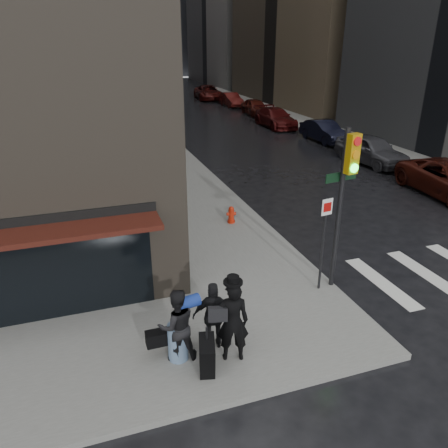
{
  "coord_description": "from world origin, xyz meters",
  "views": [
    {
      "loc": [
        -4.42,
        -7.97,
        6.62
      ],
      "look_at": [
        -0.45,
        3.73,
        1.3
      ],
      "focal_mm": 35.0,
      "sensor_mm": 36.0,
      "label": 1
    }
  ],
  "objects_px": {
    "fire_hydrant": "(231,215)",
    "parked_car_6": "(208,92)",
    "parked_car_2": "(324,131)",
    "man_jeans": "(177,325)",
    "parked_car_4": "(255,107)",
    "parked_car_1": "(371,150)",
    "man_overcoat": "(227,327)",
    "man_greycoat": "(214,316)",
    "parked_car_3": "(276,118)",
    "traffic_light": "(343,190)",
    "parked_car_5": "(231,100)"
  },
  "relations": [
    {
      "from": "fire_hydrant",
      "to": "parked_car_6",
      "type": "bearing_deg",
      "value": 74.49
    },
    {
      "from": "parked_car_2",
      "to": "parked_car_6",
      "type": "xyz_separation_m",
      "value": [
        -1.18,
        23.24,
        0.07
      ]
    },
    {
      "from": "man_jeans",
      "to": "parked_car_4",
      "type": "height_order",
      "value": "man_jeans"
    },
    {
      "from": "parked_car_1",
      "to": "parked_car_2",
      "type": "distance_m",
      "value": 5.83
    },
    {
      "from": "man_overcoat",
      "to": "parked_car_1",
      "type": "bearing_deg",
      "value": -120.69
    },
    {
      "from": "parked_car_1",
      "to": "man_greycoat",
      "type": "bearing_deg",
      "value": -142.24
    },
    {
      "from": "parked_car_6",
      "to": "parked_car_3",
      "type": "bearing_deg",
      "value": -83.64
    },
    {
      "from": "man_jeans",
      "to": "parked_car_1",
      "type": "bearing_deg",
      "value": -138.63
    },
    {
      "from": "man_overcoat",
      "to": "man_greycoat",
      "type": "distance_m",
      "value": 0.58
    },
    {
      "from": "man_overcoat",
      "to": "parked_car_4",
      "type": "relative_size",
      "value": 0.5
    },
    {
      "from": "parked_car_1",
      "to": "parked_car_4",
      "type": "xyz_separation_m",
      "value": [
        0.23,
        17.43,
        -0.08
      ]
    },
    {
      "from": "man_jeans",
      "to": "man_greycoat",
      "type": "height_order",
      "value": "man_jeans"
    },
    {
      "from": "man_greycoat",
      "to": "traffic_light",
      "type": "height_order",
      "value": "traffic_light"
    },
    {
      "from": "man_greycoat",
      "to": "parked_car_4",
      "type": "height_order",
      "value": "man_greycoat"
    },
    {
      "from": "parked_car_1",
      "to": "parked_car_5",
      "type": "height_order",
      "value": "parked_car_1"
    },
    {
      "from": "parked_car_6",
      "to": "man_jeans",
      "type": "bearing_deg",
      "value": -102.25
    },
    {
      "from": "man_greycoat",
      "to": "parked_car_3",
      "type": "xyz_separation_m",
      "value": [
        12.72,
        24.07,
        -0.23
      ]
    },
    {
      "from": "man_overcoat",
      "to": "parked_car_6",
      "type": "xyz_separation_m",
      "value": [
        12.34,
        42.06,
        -0.25
      ]
    },
    {
      "from": "parked_car_1",
      "to": "parked_car_2",
      "type": "bearing_deg",
      "value": 79.96
    },
    {
      "from": "parked_car_4",
      "to": "fire_hydrant",
      "type": "bearing_deg",
      "value": -112.73
    },
    {
      "from": "man_overcoat",
      "to": "parked_car_6",
      "type": "distance_m",
      "value": 43.84
    },
    {
      "from": "parked_car_5",
      "to": "parked_car_6",
      "type": "bearing_deg",
      "value": 96.38
    },
    {
      "from": "parked_car_4",
      "to": "parked_car_5",
      "type": "height_order",
      "value": "parked_car_4"
    },
    {
      "from": "parked_car_4",
      "to": "parked_car_6",
      "type": "distance_m",
      "value": 11.66
    },
    {
      "from": "fire_hydrant",
      "to": "parked_car_6",
      "type": "distance_m",
      "value": 36.2
    },
    {
      "from": "man_overcoat",
      "to": "traffic_light",
      "type": "xyz_separation_m",
      "value": [
        3.81,
        1.94,
        1.99
      ]
    },
    {
      "from": "parked_car_1",
      "to": "man_jeans",
      "type": "bearing_deg",
      "value": -143.77
    },
    {
      "from": "parked_car_2",
      "to": "parked_car_6",
      "type": "relative_size",
      "value": 0.77
    },
    {
      "from": "parked_car_1",
      "to": "parked_car_4",
      "type": "bearing_deg",
      "value": 83.64
    },
    {
      "from": "parked_car_1",
      "to": "parked_car_6",
      "type": "relative_size",
      "value": 0.84
    },
    {
      "from": "man_greycoat",
      "to": "parked_car_3",
      "type": "height_order",
      "value": "man_greycoat"
    },
    {
      "from": "man_jeans",
      "to": "parked_car_2",
      "type": "relative_size",
      "value": 0.4
    },
    {
      "from": "traffic_light",
      "to": "parked_car_1",
      "type": "xyz_separation_m",
      "value": [
        9.25,
        11.08,
        -2.21
      ]
    },
    {
      "from": "traffic_light",
      "to": "parked_car_2",
      "type": "distance_m",
      "value": 19.61
    },
    {
      "from": "traffic_light",
      "to": "parked_car_2",
      "type": "bearing_deg",
      "value": 51.15
    },
    {
      "from": "parked_car_3",
      "to": "parked_car_6",
      "type": "bearing_deg",
      "value": 90.83
    },
    {
      "from": "man_greycoat",
      "to": "parked_car_2",
      "type": "distance_m",
      "value": 22.79
    },
    {
      "from": "parked_car_2",
      "to": "parked_car_4",
      "type": "relative_size",
      "value": 1.01
    },
    {
      "from": "man_greycoat",
      "to": "fire_hydrant",
      "type": "xyz_separation_m",
      "value": [
        2.77,
        6.61,
        -0.52
      ]
    },
    {
      "from": "parked_car_5",
      "to": "man_jeans",
      "type": "bearing_deg",
      "value": -111.51
    },
    {
      "from": "man_overcoat",
      "to": "man_jeans",
      "type": "relative_size",
      "value": 1.22
    },
    {
      "from": "traffic_light",
      "to": "parked_car_5",
      "type": "distance_m",
      "value": 35.6
    },
    {
      "from": "man_overcoat",
      "to": "parked_car_6",
      "type": "bearing_deg",
      "value": -91.94
    },
    {
      "from": "fire_hydrant",
      "to": "parked_car_1",
      "type": "distance_m",
      "value": 11.94
    },
    {
      "from": "parked_car_2",
      "to": "parked_car_6",
      "type": "height_order",
      "value": "parked_car_6"
    },
    {
      "from": "parked_car_4",
      "to": "parked_car_1",
      "type": "bearing_deg",
      "value": -88.9
    },
    {
      "from": "man_overcoat",
      "to": "man_jeans",
      "type": "height_order",
      "value": "man_overcoat"
    },
    {
      "from": "man_overcoat",
      "to": "parked_car_4",
      "type": "xyz_separation_m",
      "value": [
        13.29,
        30.45,
        -0.31
      ]
    },
    {
      "from": "fire_hydrant",
      "to": "parked_car_4",
      "type": "distance_m",
      "value": 25.58
    },
    {
      "from": "man_greycoat",
      "to": "man_jeans",
      "type": "bearing_deg",
      "value": 23.78
    }
  ]
}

